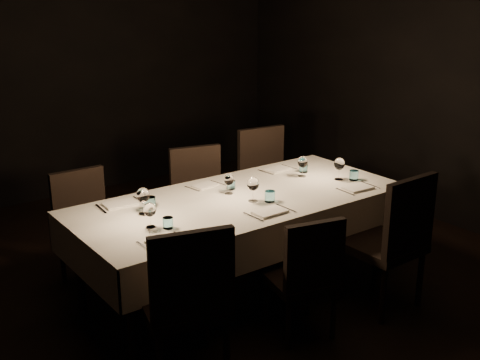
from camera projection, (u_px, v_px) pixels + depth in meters
room at (240, 100)px, 4.25m from camera, size 5.01×6.01×3.01m
dining_table at (240, 207)px, 4.50m from camera, size 2.52×1.12×0.76m
chair_near_left at (187, 297)px, 3.46m from camera, size 0.59×0.59×1.01m
place_setting_near_left at (158, 222)px, 3.83m from camera, size 0.31×0.40×0.17m
chair_near_center at (306, 272)px, 3.92m from camera, size 0.50×0.50×0.87m
place_setting_near_center at (262, 195)px, 4.31m from camera, size 0.34×0.41×0.19m
chair_near_right at (393, 237)px, 4.27m from camera, size 0.51×0.51×1.03m
place_setting_near_right at (348, 174)px, 4.81m from camera, size 0.33×0.41×0.18m
chair_far_left at (85, 222)px, 4.72m from camera, size 0.44×0.44×0.90m
place_setting_far_left at (138, 200)px, 4.21m from camera, size 0.35×0.41×0.19m
chair_far_center at (200, 197)px, 5.20m from camera, size 0.55×0.55×0.95m
place_setting_far_center at (222, 183)px, 4.62m from camera, size 0.30×0.39×0.16m
chair_far_right at (267, 177)px, 5.66m from camera, size 0.54×0.54×1.00m
place_setting_far_right at (295, 166)px, 5.04m from camera, size 0.32×0.40×0.17m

